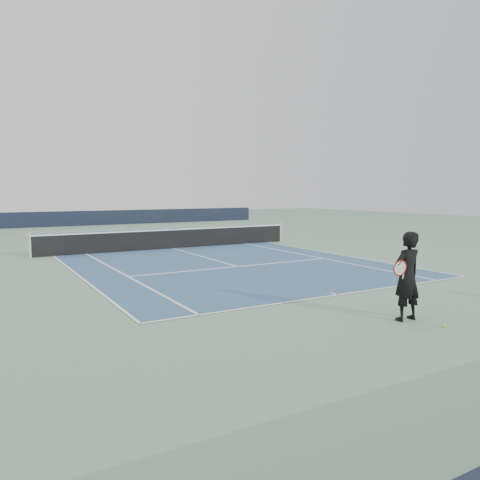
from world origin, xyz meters
TOP-DOWN VIEW (x-y plane):
  - ground at (0.00, 0.00)m, footprint 80.00×80.00m
  - court_surface at (0.00, 0.00)m, footprint 10.97×23.77m
  - tennis_net at (0.00, 0.00)m, footprint 12.90×0.10m
  - windscreen_far at (0.00, 17.88)m, footprint 30.00×0.25m
  - tennis_player at (-0.37, -14.47)m, footprint 0.82×0.53m
  - tennis_ball at (-0.12, -15.24)m, footprint 0.07×0.07m

SIDE VIEW (x-z plane):
  - ground at x=0.00m, z-range 0.00..0.00m
  - court_surface at x=0.00m, z-range 0.00..0.01m
  - tennis_ball at x=-0.12m, z-range 0.00..0.07m
  - tennis_net at x=0.00m, z-range -0.03..1.04m
  - windscreen_far at x=0.00m, z-range 0.00..1.20m
  - tennis_player at x=-0.37m, z-range 0.00..1.94m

